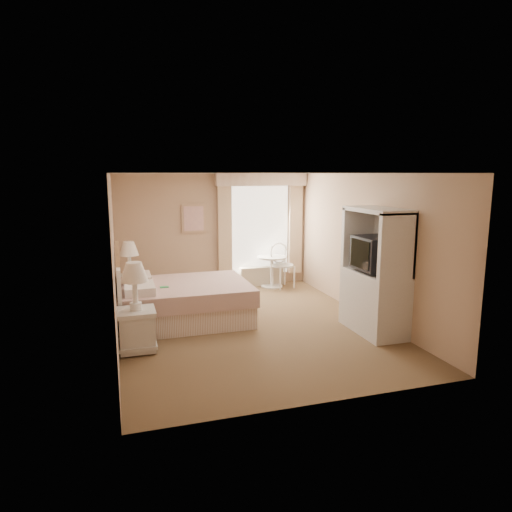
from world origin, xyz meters
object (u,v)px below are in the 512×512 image
object	(u,v)px
nightstand_far	(130,282)
cafe_chair	(281,262)
nightstand_near	(136,319)
round_table	(272,267)
armoire	(375,282)
bed	(177,300)

from	to	relation	value
nightstand_far	cafe_chair	bearing A→B (deg)	9.05
nightstand_near	round_table	xyz separation A→B (m)	(3.06, 2.99, -0.02)
nightstand_far	armoire	bearing A→B (deg)	-36.17
nightstand_near	nightstand_far	distance (m)	2.40
nightstand_near	armoire	size ratio (longest dim) A/B	0.64
cafe_chair	nightstand_near	bearing A→B (deg)	-151.77
nightstand_near	cafe_chair	distance (m)	4.37
nightstand_far	cafe_chair	xyz separation A→B (m)	(3.25, 0.52, 0.11)
nightstand_far	round_table	size ratio (longest dim) A/B	1.77
bed	round_table	bearing A→B (deg)	37.87
bed	armoire	bearing A→B (deg)	-26.22
bed	cafe_chair	distance (m)	3.08
bed	cafe_chair	bearing A→B (deg)	34.61
bed	armoire	size ratio (longest dim) A/B	1.11
bed	nightstand_far	distance (m)	1.43
bed	round_table	xyz separation A→B (m)	(2.34, 1.82, 0.09)
bed	cafe_chair	xyz separation A→B (m)	(2.53, 1.75, 0.21)
nightstand_far	nightstand_near	bearing A→B (deg)	-90.00
nightstand_near	armoire	distance (m)	3.68
round_table	cafe_chair	world-z (taller)	cafe_chair
nightstand_near	cafe_chair	size ratio (longest dim) A/B	1.28
nightstand_near	round_table	size ratio (longest dim) A/B	1.84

